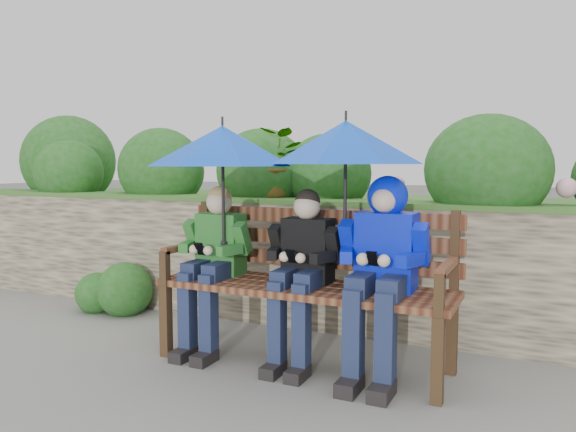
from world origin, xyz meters
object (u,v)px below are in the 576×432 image
at_px(park_bench, 308,274).
at_px(boy_left, 213,257).
at_px(boy_right, 382,258).
at_px(umbrella_right, 346,142).
at_px(umbrella_left, 223,146).
at_px(boy_middle, 302,265).

bearing_deg(park_bench, boy_left, -172.28).
bearing_deg(boy_right, park_bench, 170.55).
bearing_deg(umbrella_right, park_bench, 172.24).
distance_m(boy_right, umbrella_right, 0.75).
bearing_deg(umbrella_left, park_bench, 10.23).
bearing_deg(park_bench, boy_right, -9.45).
bearing_deg(boy_left, boy_middle, 0.07).
bearing_deg(umbrella_right, boy_middle, -168.51).
bearing_deg(boy_right, boy_left, -179.76).
height_order(boy_middle, umbrella_left, umbrella_left).
height_order(boy_left, boy_middle, boy_left).
bearing_deg(boy_middle, boy_left, -179.93).
bearing_deg(boy_left, umbrella_right, 3.39).
height_order(boy_left, boy_right, boy_right).
height_order(park_bench, boy_left, boy_left).
bearing_deg(boy_middle, boy_right, 0.45).
xyz_separation_m(park_bench, boy_right, (0.52, -0.09, 0.16)).
bearing_deg(park_bench, umbrella_left, -169.77).
xyz_separation_m(boy_left, boy_right, (1.20, 0.00, 0.08)).
relative_size(park_bench, umbrella_left, 1.94).
bearing_deg(umbrella_left, boy_left, 171.69).
xyz_separation_m(park_bench, boy_left, (-0.68, -0.09, 0.08)).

